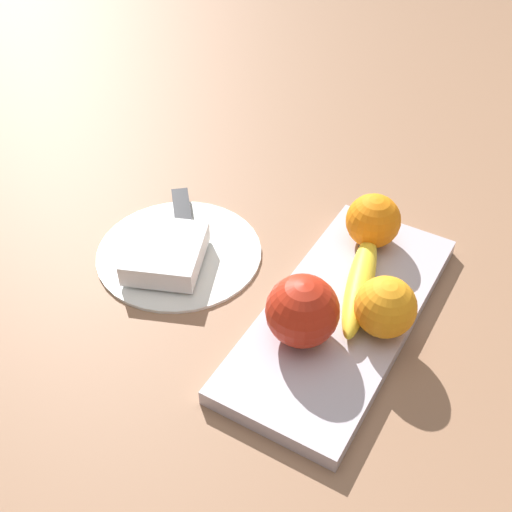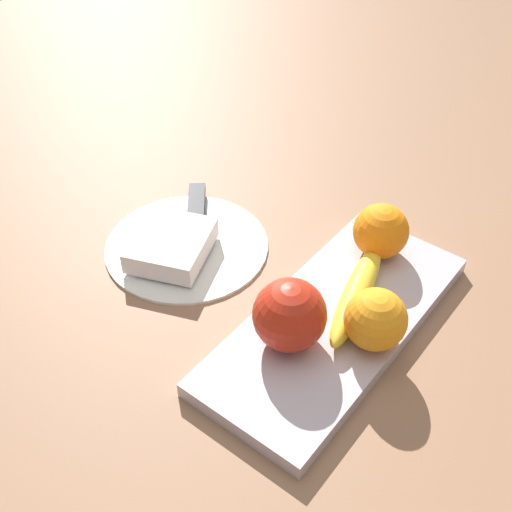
{
  "view_description": "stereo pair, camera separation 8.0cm",
  "coord_description": "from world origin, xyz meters",
  "views": [
    {
      "loc": [
        0.51,
        0.18,
        0.59
      ],
      "look_at": [
        -0.01,
        -0.12,
        0.05
      ],
      "focal_mm": 45.54,
      "sensor_mm": 36.0,
      "label": 1
    },
    {
      "loc": [
        0.46,
        0.25,
        0.59
      ],
      "look_at": [
        -0.01,
        -0.12,
        0.05
      ],
      "focal_mm": 45.54,
      "sensor_mm": 36.0,
      "label": 2
    }
  ],
  "objects": [
    {
      "name": "ground_plane",
      "position": [
        0.0,
        0.0,
        0.0
      ],
      "size": [
        2.4,
        2.4,
        0.0
      ],
      "primitive_type": "plane",
      "color": "#91674B"
    },
    {
      "name": "folded_napkin",
      "position": [
        0.02,
        -0.24,
        0.02
      ],
      "size": [
        0.14,
        0.13,
        0.03
      ],
      "primitive_type": "cube",
      "rotation": [
        0.0,
        0.0,
        0.37
      ],
      "color": "white",
      "rests_on": "dinner_plate"
    },
    {
      "name": "dinner_plate",
      "position": [
        -0.01,
        -0.24,
        0.0
      ],
      "size": [
        0.22,
        0.22,
        0.01
      ],
      "primitive_type": "cylinder",
      "color": "white",
      "rests_on": "ground_plane"
    },
    {
      "name": "knife",
      "position": [
        -0.06,
        -0.27,
        0.01
      ],
      "size": [
        0.15,
        0.13,
        0.01
      ],
      "rotation": [
        0.0,
        0.0,
        0.69
      ],
      "color": "silver",
      "rests_on": "dinner_plate"
    },
    {
      "name": "apple",
      "position": [
        0.06,
        -0.02,
        0.06
      ],
      "size": [
        0.08,
        0.08,
        0.08
      ],
      "primitive_type": "sphere",
      "color": "red",
      "rests_on": "fruit_tray"
    },
    {
      "name": "orange_near_apple",
      "position": [
        -0.14,
        -0.02,
        0.06
      ],
      "size": [
        0.07,
        0.07,
        0.07
      ],
      "primitive_type": "sphere",
      "color": "orange",
      "rests_on": "fruit_tray"
    },
    {
      "name": "fruit_tray",
      "position": [
        -0.01,
        0.0,
        0.01
      ],
      "size": [
        0.38,
        0.16,
        0.02
      ],
      "primitive_type": "cube",
      "color": "#BEB4C1",
      "rests_on": "ground_plane"
    },
    {
      "name": "orange_near_banana",
      "position": [
        0.0,
        0.05,
        0.06
      ],
      "size": [
        0.07,
        0.07,
        0.07
      ],
      "primitive_type": "sphere",
      "color": "orange",
      "rests_on": "fruit_tray"
    },
    {
      "name": "banana",
      "position": [
        -0.04,
        0.01,
        0.04
      ],
      "size": [
        0.19,
        0.08,
        0.03
      ],
      "primitive_type": "ellipsoid",
      "rotation": [
        0.0,
        0.0,
        0.26
      ],
      "color": "yellow",
      "rests_on": "fruit_tray"
    }
  ]
}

